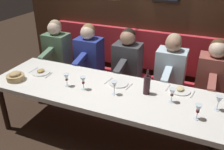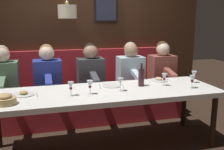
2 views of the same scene
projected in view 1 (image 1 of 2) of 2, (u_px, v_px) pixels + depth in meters
The scene contains 20 objects.
ground_plane at pixel (104, 137), 3.18m from camera, with size 12.00×12.00×0.00m, color #332319.
dining_table at pixel (103, 93), 2.87m from camera, with size 0.90×2.81×0.74m.
banquette_bench at pixel (127, 91), 3.81m from camera, with size 0.52×3.01×0.45m, color red.
back_wall_panel at pixel (141, 11), 3.77m from camera, with size 0.59×4.21×2.90m.
diner_nearest at pixel (214, 70), 3.13m from camera, with size 0.60×0.40×0.79m.
diner_near at pixel (171, 64), 3.32m from camera, with size 0.60×0.40×0.79m.
diner_middle at pixel (127, 57), 3.54m from camera, with size 0.60×0.40×0.79m.
diner_far at pixel (89, 51), 3.76m from camera, with size 0.60×0.40×0.79m.
diner_farthest at pixel (57, 46), 3.97m from camera, with size 0.60×0.40×0.79m.
place_setting_0 at pixel (119, 83), 2.95m from camera, with size 0.24×0.33×0.01m.
place_setting_1 at pixel (180, 90), 2.79m from camera, with size 0.24×0.33×0.05m.
place_setting_2 at pixel (41, 72), 3.22m from camera, with size 0.24×0.31×0.05m.
wine_glass_0 at pixel (219, 100), 2.41m from camera, with size 0.07×0.07×0.16m.
wine_glass_1 at pixel (83, 80), 2.79m from camera, with size 0.07×0.07×0.16m.
wine_glass_2 at pixel (198, 109), 2.28m from camera, with size 0.07×0.07×0.16m.
wine_glass_3 at pixel (66, 77), 2.86m from camera, with size 0.07×0.07×0.16m.
wine_glass_4 at pixel (172, 93), 2.54m from camera, with size 0.07×0.07×0.16m.
wine_glass_5 at pixel (114, 85), 2.69m from camera, with size 0.07×0.07×0.16m.
wine_bottle at pixel (147, 85), 2.70m from camera, with size 0.08×0.08×0.30m.
bread_bowl at pixel (15, 77), 3.03m from camera, with size 0.22×0.22×0.12m.
Camera 1 is at (-2.23, -1.06, 2.17)m, focal length 38.51 mm.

